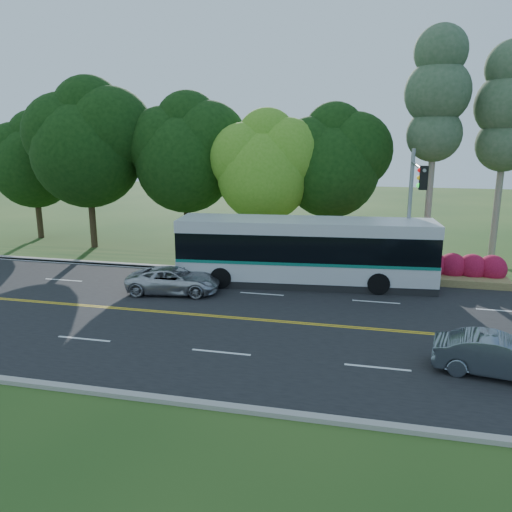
% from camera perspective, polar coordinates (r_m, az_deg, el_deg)
% --- Properties ---
extents(ground, '(120.00, 120.00, 0.00)m').
position_cam_1_polar(ground, '(21.39, 0.00, -7.31)').
color(ground, '#1E4416').
rests_on(ground, ground).
extents(road, '(60.00, 14.00, 0.02)m').
position_cam_1_polar(road, '(21.39, 0.00, -7.29)').
color(road, black).
rests_on(road, ground).
extents(curb_north, '(60.00, 0.30, 0.15)m').
position_cam_1_polar(curb_north, '(28.04, 3.24, -2.06)').
color(curb_north, '#A39C93').
rests_on(curb_north, ground).
extents(curb_south, '(60.00, 0.30, 0.15)m').
position_cam_1_polar(curb_south, '(15.13, -6.26, -16.47)').
color(curb_south, '#A39C93').
rests_on(curb_south, ground).
extents(grass_verge, '(60.00, 4.00, 0.10)m').
position_cam_1_polar(grass_verge, '(29.81, 3.83, -1.17)').
color(grass_verge, '#1E4416').
rests_on(grass_verge, ground).
extents(lane_markings, '(57.60, 13.82, 0.00)m').
position_cam_1_polar(lane_markings, '(21.40, -0.25, -7.24)').
color(lane_markings, gold).
rests_on(lane_markings, road).
extents(tree_row, '(44.70, 9.10, 13.84)m').
position_cam_1_polar(tree_row, '(33.05, -4.15, 11.99)').
color(tree_row, black).
rests_on(tree_row, ground).
extents(bougainvillea_hedge, '(9.50, 2.25, 1.50)m').
position_cam_1_polar(bougainvillea_hedge, '(28.62, 17.93, -1.06)').
color(bougainvillea_hedge, maroon).
rests_on(bougainvillea_hedge, ground).
extents(traffic_signal, '(0.42, 6.10, 7.00)m').
position_cam_1_polar(traffic_signal, '(25.15, 17.53, 6.21)').
color(traffic_signal, gray).
rests_on(traffic_signal, ground).
extents(transit_bus, '(13.32, 4.00, 3.43)m').
position_cam_1_polar(transit_bus, '(26.04, 5.56, 0.41)').
color(transit_bus, silver).
rests_on(transit_bus, road).
extents(sedan, '(4.23, 2.02, 1.34)m').
position_cam_1_polar(sedan, '(18.24, 25.98, -10.23)').
color(sedan, slate).
rests_on(sedan, road).
extents(suv, '(4.81, 2.70, 1.27)m').
position_cam_1_polar(suv, '(25.09, -9.39, -2.74)').
color(suv, '#B7B8BC').
rests_on(suv, road).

